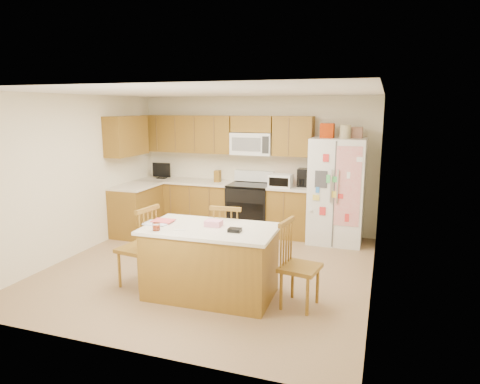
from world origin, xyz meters
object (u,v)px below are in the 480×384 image
at_px(windsor_chair_back, 229,243).
at_px(windsor_chair_right, 298,267).
at_px(refrigerator, 337,190).
at_px(windsor_chair_left, 140,248).
at_px(stove, 250,208).
at_px(island, 210,261).

xyz_separation_m(windsor_chair_back, windsor_chair_right, (1.06, -0.56, -0.00)).
bearing_deg(refrigerator, windsor_chair_right, -92.84).
relative_size(refrigerator, windsor_chair_left, 1.91).
relative_size(refrigerator, windsor_chair_right, 1.98).
xyz_separation_m(refrigerator, windsor_chair_right, (-0.13, -2.65, -0.43)).
bearing_deg(stove, windsor_chair_right, -62.05).
bearing_deg(windsor_chair_left, windsor_chair_right, 1.73).
bearing_deg(windsor_chair_right, windsor_chair_left, -178.27).
distance_m(refrigerator, windsor_chair_right, 2.69).
xyz_separation_m(stove, windsor_chair_back, (0.37, -2.15, 0.01)).
height_order(stove, windsor_chair_right, stove).
xyz_separation_m(refrigerator, island, (-1.21, -2.71, -0.48)).
bearing_deg(windsor_chair_left, refrigerator, 50.91).
bearing_deg(refrigerator, island, -114.03).
relative_size(refrigerator, windsor_chair_back, 1.98).
bearing_deg(windsor_chair_back, windsor_chair_right, -27.75).
bearing_deg(windsor_chair_right, stove, 117.95).
bearing_deg(refrigerator, stove, 177.70).
bearing_deg(windsor_chair_right, refrigerator, 87.16).
distance_m(windsor_chair_left, windsor_chair_right, 2.07).
xyz_separation_m(refrigerator, windsor_chair_left, (-2.20, -2.71, -0.42)).
relative_size(island, windsor_chair_left, 1.55).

